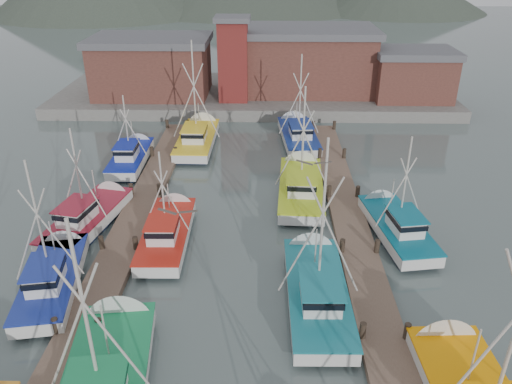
{
  "coord_description": "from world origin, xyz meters",
  "views": [
    {
      "loc": [
        1.58,
        -19.36,
        16.54
      ],
      "look_at": [
        0.95,
        8.17,
        2.6
      ],
      "focal_mm": 35.0,
      "sensor_mm": 36.0,
      "label": 1
    }
  ],
  "objects_px": {
    "boat_8": "(168,230)",
    "boat_4": "(106,383)",
    "lookout_tower": "(233,59)",
    "boat_12": "(198,137)"
  },
  "relations": [
    {
      "from": "boat_4",
      "to": "boat_8",
      "type": "bearing_deg",
      "value": 81.23
    },
    {
      "from": "lookout_tower",
      "to": "boat_8",
      "type": "xyz_separation_m",
      "value": [
        -2.39,
        -26.32,
        -4.88
      ]
    },
    {
      "from": "lookout_tower",
      "to": "boat_8",
      "type": "distance_m",
      "value": 26.88
    },
    {
      "from": "lookout_tower",
      "to": "boat_4",
      "type": "xyz_separation_m",
      "value": [
        -2.78,
        -38.14,
        -4.87
      ]
    },
    {
      "from": "boat_12",
      "to": "boat_8",
      "type": "bearing_deg",
      "value": -88.4
    },
    {
      "from": "boat_12",
      "to": "boat_4",
      "type": "bearing_deg",
      "value": -89.53
    },
    {
      "from": "boat_4",
      "to": "boat_8",
      "type": "distance_m",
      "value": 11.83
    },
    {
      "from": "lookout_tower",
      "to": "boat_4",
      "type": "relative_size",
      "value": 0.79
    },
    {
      "from": "lookout_tower",
      "to": "boat_12",
      "type": "xyz_separation_m",
      "value": [
        -2.6,
        -10.3,
        -4.87
      ]
    },
    {
      "from": "boat_8",
      "to": "boat_4",
      "type": "bearing_deg",
      "value": -92.91
    }
  ]
}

